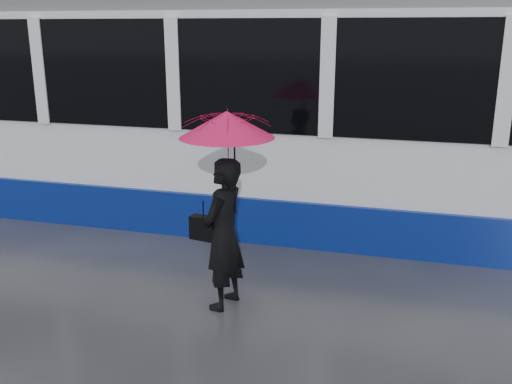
% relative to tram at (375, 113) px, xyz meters
% --- Properties ---
extents(ground, '(90.00, 90.00, 0.00)m').
position_rel_tram_xyz_m(ground, '(-0.91, -2.50, -1.64)').
color(ground, '#28282D').
rests_on(ground, ground).
extents(rails, '(34.00, 1.51, 0.02)m').
position_rel_tram_xyz_m(rails, '(-0.91, -0.00, -1.63)').
color(rails, '#3F3D38').
rests_on(rails, ground).
extents(tram, '(26.00, 2.56, 3.35)m').
position_rel_tram_xyz_m(tram, '(0.00, 0.00, 0.00)').
color(tram, white).
rests_on(tram, ground).
extents(woman, '(0.48, 0.64, 1.57)m').
position_rel_tram_xyz_m(woman, '(-1.22, -3.04, -0.85)').
color(woman, black).
rests_on(woman, ground).
extents(umbrella, '(1.09, 1.09, 1.06)m').
position_rel_tram_xyz_m(umbrella, '(-1.17, -3.04, 0.09)').
color(umbrella, '#F7147C').
rests_on(umbrella, ground).
extents(handbag, '(0.30, 0.17, 0.42)m').
position_rel_tram_xyz_m(handbag, '(-1.44, -3.02, -0.81)').
color(handbag, black).
rests_on(handbag, ground).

